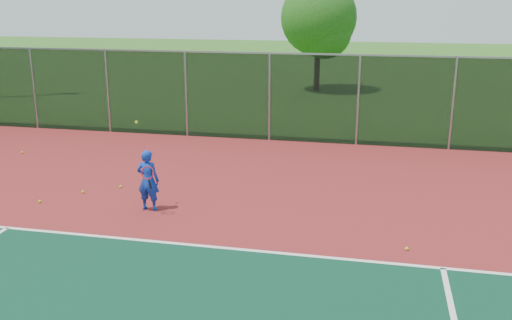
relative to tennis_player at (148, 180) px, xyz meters
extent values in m
cube|color=maroon|center=(4.44, -2.70, -0.74)|extent=(30.00, 20.00, 0.02)
cube|color=white|center=(6.44, -1.70, -0.72)|extent=(22.00, 0.10, 0.00)
cube|color=black|center=(4.44, 7.30, 0.77)|extent=(30.00, 0.04, 3.00)
cube|color=gray|center=(4.44, 7.30, 2.27)|extent=(30.00, 0.06, 0.06)
imported|color=#1133A8|center=(0.00, 0.00, 0.00)|extent=(0.54, 0.36, 1.45)
cylinder|color=black|center=(0.15, -0.25, -0.01)|extent=(0.03, 0.15, 0.27)
torus|color=#A51414|center=(0.15, -0.35, 0.29)|extent=(0.30, 0.13, 0.29)
sphere|color=#BFE01A|center=(-0.25, 0.10, 1.34)|extent=(0.07, 0.07, 0.07)
sphere|color=#BFE01A|center=(5.81, -1.02, -0.69)|extent=(0.07, 0.07, 0.07)
sphere|color=#BFE01A|center=(-5.94, 3.86, -0.69)|extent=(0.07, 0.07, 0.07)
sphere|color=#BFE01A|center=(-2.78, -0.13, -0.69)|extent=(0.07, 0.07, 0.07)
sphere|color=#BFE01A|center=(-1.36, 1.34, -0.69)|extent=(0.07, 0.07, 0.07)
sphere|color=#BFE01A|center=(-2.12, 0.74, -0.69)|extent=(0.07, 0.07, 0.07)
cylinder|color=#322312|center=(1.79, 18.77, 0.36)|extent=(0.30, 0.30, 2.22)
sphere|color=#1D4F15|center=(1.79, 18.77, 3.08)|extent=(3.96, 3.96, 3.96)
sphere|color=#1D4F15|center=(2.19, 18.47, 2.34)|extent=(2.72, 2.72, 2.72)
camera|label=1|loc=(5.10, -11.71, 4.05)|focal=40.00mm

